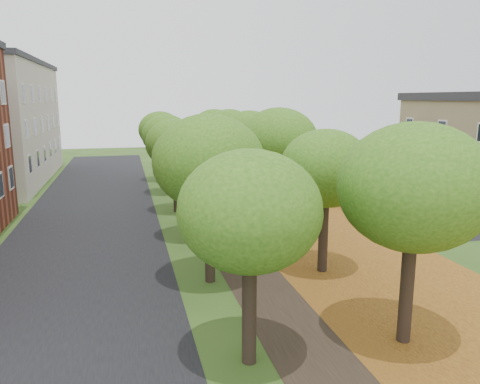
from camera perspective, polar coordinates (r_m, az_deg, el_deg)
ground at (r=14.42m, az=10.05°, el=-18.60°), size 120.00×120.00×0.00m
street_asphalt at (r=27.40m, az=-18.11°, el=-4.37°), size 8.00×70.00×0.01m
footpath at (r=27.81m, az=-2.50°, el=-3.57°), size 3.20×70.00×0.01m
leaf_verge at (r=29.18m, az=7.18°, el=-2.94°), size 7.50×70.00×0.01m
parking_lot at (r=33.94m, az=20.09°, el=-1.53°), size 9.00×16.00×0.01m
tree_row_west at (r=26.67m, az=-7.24°, el=5.52°), size 3.94×33.94×6.20m
tree_row_east at (r=27.64m, az=2.74°, el=5.80°), size 3.94×33.94×6.20m
bench at (r=20.69m, az=2.06°, el=-7.70°), size 0.88×1.72×0.78m
car_silver at (r=27.79m, az=22.48°, el=-3.09°), size 3.94×1.94×1.29m
car_red at (r=31.73m, az=18.37°, el=-0.99°), size 4.49×2.87×1.40m
car_grey at (r=33.89m, az=15.10°, el=-0.09°), size 4.96×3.13×1.34m
car_white at (r=33.52m, az=15.53°, el=-0.16°), size 5.47×3.21×1.43m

